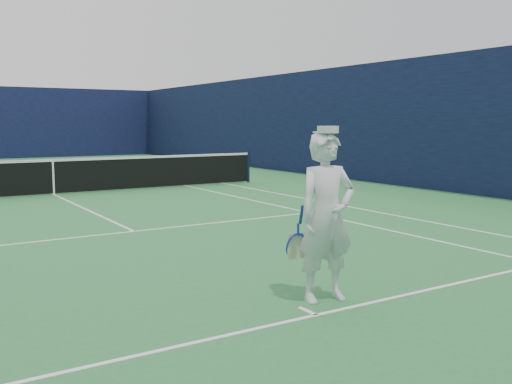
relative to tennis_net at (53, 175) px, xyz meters
The scene contains 5 objects.
ground 0.55m from the tennis_net, ahead, with size 80.00×80.00×0.00m, color #2B733A.
court_markings 0.55m from the tennis_net, ahead, with size 11.03×23.83×0.01m.
windscreen_fence 1.45m from the tennis_net, ahead, with size 20.12×36.12×4.00m.
tennis_net is the anchor object (origin of this frame).
tennis_player 11.53m from the tennis_net, 87.92° to the right, with size 0.78×0.59×1.99m.
Camera 1 is at (-3.63, -16.47, 2.03)m, focal length 40.00 mm.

